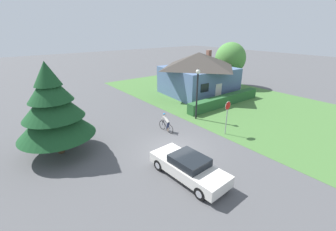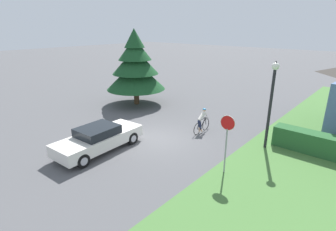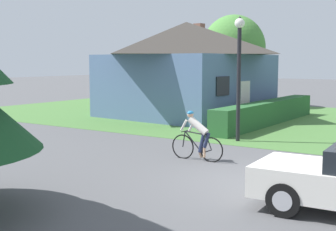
% 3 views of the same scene
% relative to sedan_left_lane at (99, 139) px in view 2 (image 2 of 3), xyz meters
% --- Properties ---
extents(ground_plane, '(140.00, 140.00, 0.00)m').
position_rel_sedan_left_lane_xyz_m(ground_plane, '(1.41, 2.96, -0.67)').
color(ground_plane, '#515154').
extents(sedan_left_lane, '(2.06, 4.82, 1.34)m').
position_rel_sedan_left_lane_xyz_m(sedan_left_lane, '(0.00, 0.00, 0.00)').
color(sedan_left_lane, silver).
rests_on(sedan_left_lane, ground).
extents(cyclist, '(0.44, 1.75, 1.51)m').
position_rel_sedan_left_lane_xyz_m(cyclist, '(2.67, 5.57, 0.04)').
color(cyclist, black).
rests_on(cyclist, ground).
extents(stop_sign, '(0.66, 0.07, 2.70)m').
position_rel_sedan_left_lane_xyz_m(stop_sign, '(6.06, 2.31, 1.21)').
color(stop_sign, gray).
rests_on(stop_sign, ground).
extents(street_lamp, '(0.37, 0.37, 4.61)m').
position_rel_sedan_left_lane_xyz_m(street_lamp, '(6.47, 6.04, 2.30)').
color(street_lamp, black).
rests_on(street_lamp, ground).
extents(conifer_tall_near, '(4.75, 4.75, 6.06)m').
position_rel_sedan_left_lane_xyz_m(conifer_tall_near, '(-4.94, 7.25, 2.46)').
color(conifer_tall_near, '#4C3823').
rests_on(conifer_tall_near, ground).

